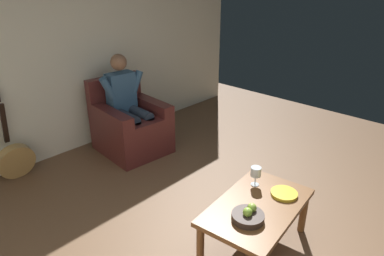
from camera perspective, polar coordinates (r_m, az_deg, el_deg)
wall_back at (r=4.40m, az=-20.11°, el=12.11°), size 5.68×0.06×2.52m
armchair at (r=4.40m, az=-10.26°, el=0.30°), size 0.79×0.88×0.91m
person_seated at (r=4.29m, az=-10.62°, el=4.24°), size 0.61×0.63×1.21m
coffee_table at (r=2.83m, az=10.71°, el=-13.40°), size 1.01×0.68×0.42m
guitar at (r=4.22m, az=-27.30°, el=-4.55°), size 0.40×0.26×0.99m
wine_glass_near at (r=2.96m, az=10.54°, el=-7.30°), size 0.09×0.09×0.17m
fruit_bowl at (r=2.62m, az=9.31°, el=-14.15°), size 0.24×0.24×0.11m
decorative_dish at (r=2.94m, az=15.04°, el=-10.46°), size 0.22×0.22×0.02m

